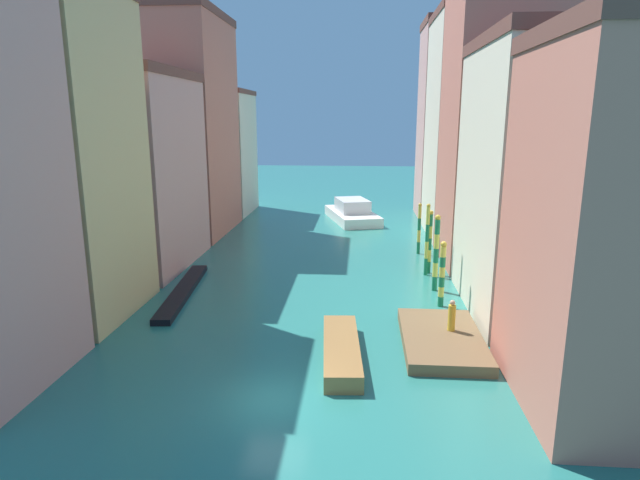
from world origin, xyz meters
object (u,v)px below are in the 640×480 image
mooring_pole_3 (430,242)px  motorboat_0 (341,350)px  person_on_dock (452,316)px  mooring_pole_1 (436,252)px  mooring_pole_0 (442,273)px  mooring_pole_2 (427,239)px  vaporetto_white (352,213)px  waterfront_dock (442,339)px  gondola_black (183,291)px  mooring_pole_4 (419,228)px

mooring_pole_3 → motorboat_0: mooring_pole_3 is taller
person_on_dock → motorboat_0: size_ratio=0.23×
mooring_pole_1 → motorboat_0: mooring_pole_1 is taller
mooring_pole_0 → mooring_pole_1: (0.03, 2.90, 0.50)m
mooring_pole_3 → motorboat_0: bearing=-111.9°
mooring_pole_2 → vaporetto_white: mooring_pole_2 is taller
waterfront_dock → mooring_pole_0: 5.71m
person_on_dock → mooring_pole_3: (0.32, 11.64, 1.03)m
person_on_dock → mooring_pole_3: 11.69m
gondola_black → mooring_pole_3: bearing=20.0°
mooring_pole_2 → gondola_black: size_ratio=0.48×
mooring_pole_4 → mooring_pole_2: bearing=-90.9°
waterfront_dock → mooring_pole_0: (0.71, 5.40, 1.73)m
mooring_pole_3 → waterfront_dock: bearing=-93.9°
mooring_pole_4 → person_on_dock: bearing=-90.5°
person_on_dock → mooring_pole_0: bearing=87.6°
mooring_pole_1 → vaporetto_white: 23.61m
mooring_pole_1 → mooring_pole_3: (0.08, 3.82, -0.21)m
person_on_dock → mooring_pole_4: size_ratio=0.38×
mooring_pole_2 → motorboat_0: (-5.37, -13.54, -2.18)m
mooring_pole_2 → mooring_pole_3: 0.58m
vaporetto_white → mooring_pole_2: bearing=-74.2°
mooring_pole_2 → mooring_pole_1: bearing=-87.1°
mooring_pole_1 → gondola_black: size_ratio=0.46×
gondola_black → motorboat_0: motorboat_0 is taller
mooring_pole_2 → vaporetto_white: 20.31m
mooring_pole_1 → mooring_pole_4: size_ratio=1.19×
mooring_pole_2 → waterfront_dock: bearing=-92.8°
mooring_pole_4 → mooring_pole_1: bearing=-89.5°
person_on_dock → waterfront_dock: bearing=-136.7°
waterfront_dock → mooring_pole_4: bearing=87.9°
person_on_dock → vaporetto_white: size_ratio=0.16×
mooring_pole_4 → mooring_pole_0: bearing=-89.8°
mooring_pole_4 → gondola_black: bearing=-144.4°
mooring_pole_2 → gondola_black: bearing=-161.2°
mooring_pole_2 → mooring_pole_4: bearing=89.1°
person_on_dock → mooring_pole_3: size_ratio=0.35×
mooring_pole_2 → mooring_pole_4: mooring_pole_2 is taller
mooring_pole_0 → vaporetto_white: bearing=102.4°
motorboat_0 → mooring_pole_0: bearing=52.8°
mooring_pole_0 → mooring_pole_3: (0.11, 6.72, 0.30)m
mooring_pole_1 → mooring_pole_3: 3.83m
person_on_dock → mooring_pole_1: bearing=88.3°
mooring_pole_0 → mooring_pole_4: bearing=90.2°
waterfront_dock → mooring_pole_3: size_ratio=1.51×
mooring_pole_0 → motorboat_0: bearing=-127.2°
mooring_pole_3 → vaporetto_white: (-5.76, 19.03, -1.44)m
motorboat_0 → person_on_dock: bearing=23.9°
waterfront_dock → person_on_dock: (0.51, 0.48, 1.00)m
mooring_pole_1 → mooring_pole_3: mooring_pole_1 is taller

